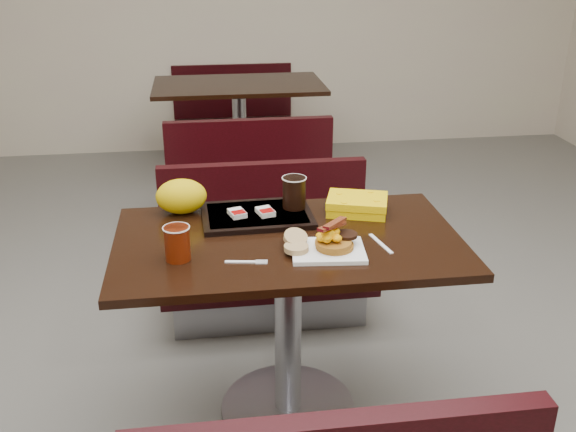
{
  "coord_description": "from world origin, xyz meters",
  "views": [
    {
      "loc": [
        -0.28,
        -2.04,
        1.72
      ],
      "look_at": [
        0.0,
        0.03,
        0.82
      ],
      "focal_mm": 40.8,
      "sensor_mm": 36.0,
      "label": 1
    }
  ],
  "objects": [
    {
      "name": "coffee_cup_near",
      "position": [
        -0.37,
        -0.11,
        0.81
      ],
      "size": [
        0.1,
        0.1,
        0.11
      ],
      "primitive_type": "cylinder",
      "rotation": [
        0.0,
        0.0,
        0.24
      ],
      "color": "maroon",
      "rests_on": "table_near"
    },
    {
      "name": "clamshell",
      "position": [
        0.29,
        0.2,
        0.78
      ],
      "size": [
        0.26,
        0.23,
        0.06
      ],
      "primitive_type": "cube",
      "rotation": [
        0.0,
        0.0,
        -0.3
      ],
      "color": "yellow",
      "rests_on": "table_near"
    },
    {
      "name": "bacon_strips",
      "position": [
        0.13,
        -0.11,
        0.84
      ],
      "size": [
        0.14,
        0.14,
        0.01
      ],
      "primitive_type": null,
      "rotation": [
        0.0,
        0.0,
        0.77
      ],
      "color": "#40040B",
      "rests_on": "scrambled_eggs"
    },
    {
      "name": "pancake_stack",
      "position": [
        0.14,
        -0.12,
        0.78
      ],
      "size": [
        0.16,
        0.16,
        0.03
      ],
      "primitive_type": "cylinder",
      "rotation": [
        0.0,
        0.0,
        -0.31
      ],
      "color": "#9A5719",
      "rests_on": "platter"
    },
    {
      "name": "scrambled_eggs",
      "position": [
        0.12,
        -0.13,
        0.81
      ],
      "size": [
        0.1,
        0.09,
        0.04
      ],
      "primitive_type": "ellipsoid",
      "rotation": [
        0.0,
        0.0,
        -0.25
      ],
      "color": "#FDC605",
      "rests_on": "pancake_stack"
    },
    {
      "name": "knife",
      "position": [
        0.31,
        -0.09,
        0.75
      ],
      "size": [
        0.05,
        0.16,
        0.0
      ],
      "primitive_type": "cube",
      "rotation": [
        0.0,
        0.0,
        -1.36
      ],
      "color": "white",
      "rests_on": "table_near"
    },
    {
      "name": "tray",
      "position": [
        -0.09,
        0.19,
        0.76
      ],
      "size": [
        0.41,
        0.3,
        0.02
      ],
      "primitive_type": "cube",
      "rotation": [
        0.0,
        0.0,
        0.03
      ],
      "color": "black",
      "rests_on": "table_near"
    },
    {
      "name": "coffee_cup_far",
      "position": [
        0.05,
        0.23,
        0.83
      ],
      "size": [
        0.1,
        0.1,
        0.12
      ],
      "primitive_type": "cylinder",
      "rotation": [
        0.0,
        0.0,
        0.1
      ],
      "color": "black",
      "rests_on": "tray"
    },
    {
      "name": "bench_far_n",
      "position": [
        0.0,
        3.3,
        0.36
      ],
      "size": [
        1.0,
        0.46,
        0.72
      ],
      "primitive_type": null,
      "color": "black",
      "rests_on": "floor"
    },
    {
      "name": "sausage_patty",
      "position": [
        0.18,
        -0.1,
        0.8
      ],
      "size": [
        0.09,
        0.09,
        0.01
      ],
      "primitive_type": "cylinder",
      "rotation": [
        0.0,
        0.0,
        0.2
      ],
      "color": "black",
      "rests_on": "pancake_stack"
    },
    {
      "name": "bench_near_n",
      "position": [
        0.0,
        0.7,
        0.36
      ],
      "size": [
        1.0,
        0.46,
        0.72
      ],
      "primitive_type": null,
      "color": "black",
      "rests_on": "floor"
    },
    {
      "name": "hashbrown_sleeve_right",
      "position": [
        -0.06,
        0.18,
        0.78
      ],
      "size": [
        0.07,
        0.09,
        0.02
      ],
      "primitive_type": "cube",
      "rotation": [
        0.0,
        0.0,
        0.27
      ],
      "color": "silver",
      "rests_on": "tray"
    },
    {
      "name": "table_near",
      "position": [
        0.0,
        0.0,
        0.38
      ],
      "size": [
        1.2,
        0.7,
        0.75
      ],
      "primitive_type": null,
      "color": "black",
      "rests_on": "floor"
    },
    {
      "name": "bench_far_s",
      "position": [
        0.0,
        1.9,
        0.36
      ],
      "size": [
        1.0,
        0.46,
        0.72
      ],
      "primitive_type": null,
      "color": "black",
      "rests_on": "floor"
    },
    {
      "name": "condiment_syrup",
      "position": [
        -0.22,
        0.09,
        0.76
      ],
      "size": [
        0.04,
        0.03,
        0.01
      ],
      "primitive_type": "cube",
      "rotation": [
        0.0,
        0.0,
        -0.03
      ],
      "color": "#BD3D08",
      "rests_on": "table_near"
    },
    {
      "name": "condiment_ketchup",
      "position": [
        0.04,
        0.09,
        0.76
      ],
      "size": [
        0.05,
        0.04,
        0.01
      ],
      "primitive_type": "cube",
      "rotation": [
        0.0,
        0.0,
        -0.16
      ],
      "color": "#8C0504",
      "rests_on": "table_near"
    },
    {
      "name": "muffin_top",
      "position": [
        0.02,
        -0.07,
        0.79
      ],
      "size": [
        0.1,
        0.1,
        0.05
      ],
      "primitive_type": "cylinder",
      "rotation": [
        0.38,
        0.0,
        0.31
      ],
      "color": "tan",
      "rests_on": "platter"
    },
    {
      "name": "paper_bag",
      "position": [
        -0.37,
        0.28,
        0.82
      ],
      "size": [
        0.19,
        0.14,
        0.13
      ],
      "primitive_type": "ellipsoid",
      "rotation": [
        0.0,
        0.0,
        -0.0
      ],
      "color": "yellow",
      "rests_on": "table_near"
    },
    {
      "name": "floor",
      "position": [
        0.0,
        0.0,
        0.0
      ],
      "size": [
        6.0,
        7.0,
        0.01
      ],
      "primitive_type": "cube",
      "color": "slate",
      "rests_on": "ground"
    },
    {
      "name": "muffin_bottom",
      "position": [
        0.01,
        -0.13,
        0.77
      ],
      "size": [
        0.1,
        0.1,
        0.02
      ],
      "primitive_type": "cylinder",
      "rotation": [
        0.0,
        0.0,
        0.29
      ],
      "color": "tan",
      "rests_on": "platter"
    },
    {
      "name": "table_far",
      "position": [
        0.0,
        2.6,
        0.38
      ],
      "size": [
        1.2,
        0.7,
        0.75
      ],
      "primitive_type": null,
      "color": "black",
      "rests_on": "floor"
    },
    {
      "name": "platter",
      "position": [
        0.12,
        -0.13,
        0.76
      ],
      "size": [
        0.26,
        0.21,
        0.01
      ],
      "primitive_type": "cube",
      "rotation": [
        0.0,
        0.0,
        -0.1
      ],
      "color": "white",
      "rests_on": "table_near"
    },
    {
      "name": "fork",
      "position": [
        -0.18,
        -0.16,
        0.75
      ],
      "size": [
        0.14,
        0.05,
        0.0
      ],
      "primitive_type": null,
      "rotation": [
        0.0,
        0.0,
        -0.15
      ],
      "color": "white",
      "rests_on": "table_near"
    },
    {
      "name": "hashbrown_sleeve_left",
      "position": [
        -0.16,
        0.18,
        0.78
      ],
      "size": [
        0.07,
        0.08,
        0.02
      ],
      "primitive_type": "cube",
      "rotation": [
        0.0,
        0.0,
        0.29
      ],
      "color": "silver",
      "rests_on": "tray"
    }
  ]
}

